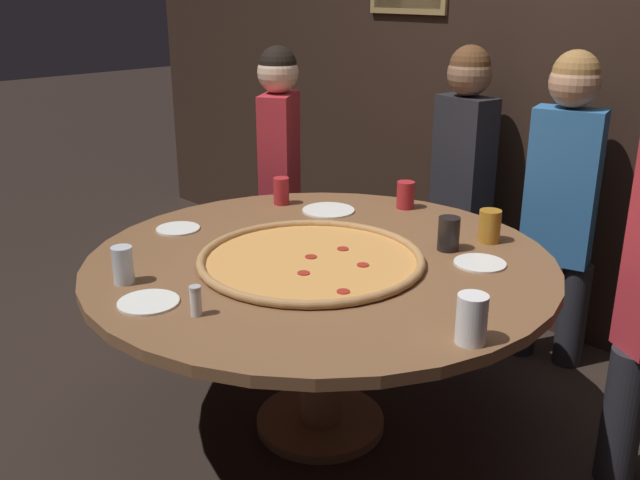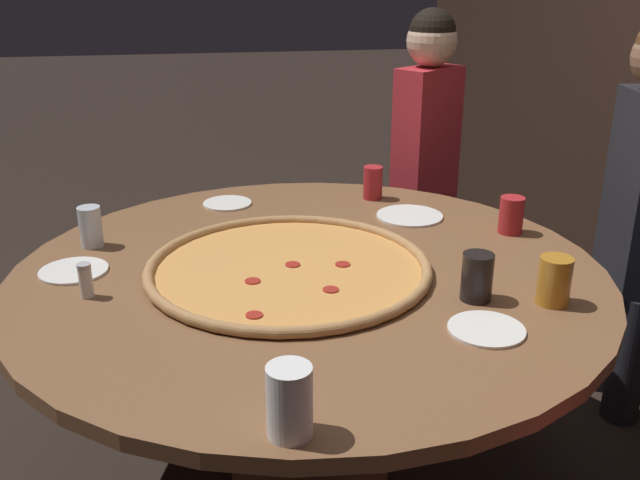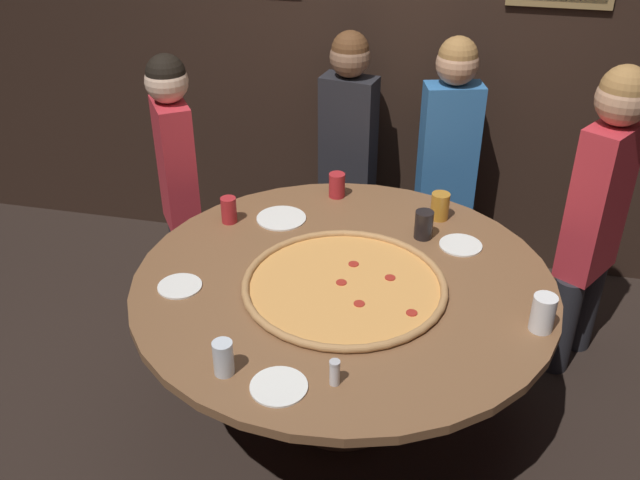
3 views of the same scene
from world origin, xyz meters
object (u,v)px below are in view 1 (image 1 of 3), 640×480
drink_cup_near_right (449,234)px  diner_side_right (562,194)px  drink_cup_by_shaker (123,265)px  white_plate_beside_cup (328,210)px  dining_table (320,285)px  diner_far_left (280,164)px  drink_cup_far_right (406,195)px  drink_cup_far_left (281,191)px  white_plate_near_front (178,229)px  drink_cup_front_edge (472,319)px  giant_pizza (311,259)px  white_plate_right_side (480,263)px  condiment_shaker (196,301)px  diner_side_left (463,172)px  drink_cup_near_left (490,226)px  white_plate_left_side (148,302)px

drink_cup_near_right → diner_side_right: bearing=86.1°
drink_cup_by_shaker → white_plate_beside_cup: bearing=95.0°
dining_table → diner_side_right: size_ratio=1.21×
white_plate_beside_cup → drink_cup_by_shaker: bearing=-85.0°
diner_far_left → white_plate_beside_cup: bearing=-146.4°
drink_cup_far_right → white_plate_beside_cup: (-0.21, -0.28, -0.06)m
drink_cup_by_shaker → white_plate_beside_cup: (-0.09, 1.08, -0.06)m
dining_table → drink_cup_far_right: drink_cup_far_right is taller
diner_side_right → drink_cup_far_left: bearing=24.9°
drink_cup_by_shaker → white_plate_near_front: drink_cup_by_shaker is taller
drink_cup_front_edge → diner_far_left: 1.99m
diner_side_right → white_plate_beside_cup: bearing=29.9°
dining_table → white_plate_near_front: (-0.64, -0.21, 0.12)m
drink_cup_far_left → drink_cup_near_right: drink_cup_near_right is taller
giant_pizza → white_plate_beside_cup: (-0.40, 0.49, -0.01)m
white_plate_beside_cup → giant_pizza: bearing=-50.6°
giant_pizza → diner_far_left: bearing=144.0°
drink_cup_by_shaker → white_plate_near_front: (-0.35, 0.45, -0.06)m
drink_cup_front_edge → diner_far_left: size_ratio=0.10×
white_plate_right_side → diner_far_left: (-1.47, 0.32, 0.06)m
dining_table → white_plate_near_front: bearing=-162.2°
drink_cup_far_right → condiment_shaker: drink_cup_far_right is taller
giant_pizza → diner_side_left: size_ratio=0.58×
dining_table → giant_pizza: bearing=-76.0°
giant_pizza → drink_cup_near_left: bearing=63.6°
drink_cup_front_edge → dining_table: bearing=168.3°
drink_cup_near_left → drink_cup_far_left: 0.99m
drink_cup_far_left → white_plate_right_side: (1.07, 0.02, -0.06)m
giant_pizza → diner_side_left: 1.29m
drink_cup_far_right → white_plate_beside_cup: size_ratio=0.53×
drink_cup_by_shaker → diner_side_right: bearing=71.0°
drink_cup_front_edge → condiment_shaker: drink_cup_front_edge is taller
drink_cup_near_left → drink_cup_near_right: same height
drink_cup_near_right → white_plate_near_front: bearing=-146.5°
drink_cup_far_left → condiment_shaker: 1.20m
white_plate_right_side → diner_far_left: 1.51m
diner_side_left → dining_table: bearing=110.1°
white_plate_right_side → drink_cup_near_left: bearing=116.6°
drink_cup_far_right → drink_cup_front_edge: bearing=-42.4°
drink_cup_front_edge → diner_far_left: diner_far_left is taller
white_plate_left_side → white_plate_beside_cup: bearing=105.0°
condiment_shaker → diner_side_left: size_ratio=0.07×
drink_cup_by_shaker → diner_far_left: diner_far_left is taller
drink_cup_far_right → white_plate_near_front: 1.03m
drink_cup_far_right → drink_cup_front_edge: size_ratio=0.84×
drink_cup_near_right → diner_side_left: diner_side_left is taller
dining_table → white_plate_beside_cup: 0.59m
dining_table → drink_cup_near_left: bearing=60.1°
drink_cup_near_right → drink_cup_front_edge: bearing=-49.0°
drink_cup_near_left → diner_side_right: bearing=90.4°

